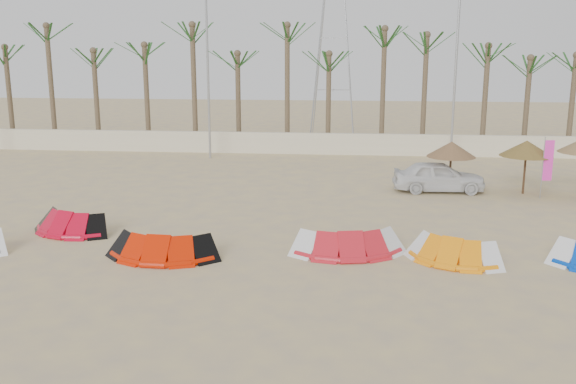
# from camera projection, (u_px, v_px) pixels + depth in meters

# --- Properties ---
(ground) EXTENTS (120.00, 120.00, 0.00)m
(ground) POSITION_uv_depth(u_px,v_px,m) (268.00, 285.00, 18.11)
(ground) COLOR tan
(ground) RESTS_ON ground
(boundary_wall) EXTENTS (60.00, 0.30, 1.30)m
(boundary_wall) POSITION_uv_depth(u_px,v_px,m) (313.00, 144.00, 39.29)
(boundary_wall) COLOR beige
(boundary_wall) RESTS_ON ground
(palm_line) EXTENTS (52.00, 4.00, 7.70)m
(palm_line) POSITION_uv_depth(u_px,v_px,m) (326.00, 47.00, 39.37)
(palm_line) COLOR brown
(palm_line) RESTS_ON ground
(lamp_b) EXTENTS (1.25, 0.14, 11.00)m
(lamp_b) POSITION_uv_depth(u_px,v_px,m) (208.00, 59.00, 36.75)
(lamp_b) COLOR #A5A8AD
(lamp_b) RESTS_ON ground
(lamp_c) EXTENTS (1.25, 0.14, 11.00)m
(lamp_c) POSITION_uv_depth(u_px,v_px,m) (457.00, 60.00, 35.43)
(lamp_c) COLOR #A5A8AD
(lamp_c) RESTS_ON ground
(pylon) EXTENTS (3.00, 3.00, 14.00)m
(pylon) POSITION_uv_depth(u_px,v_px,m) (332.00, 140.00, 45.16)
(pylon) COLOR #A5A8AD
(pylon) RESTS_ON ground
(kite_red_left) EXTENTS (3.39, 2.29, 0.90)m
(kite_red_left) POSITION_uv_depth(u_px,v_px,m) (73.00, 220.00, 23.16)
(kite_red_left) COLOR red
(kite_red_left) RESTS_ON ground
(kite_red_mid) EXTENTS (3.57, 1.68, 0.90)m
(kite_red_mid) POSITION_uv_depth(u_px,v_px,m) (165.00, 243.00, 20.49)
(kite_red_mid) COLOR red
(kite_red_mid) RESTS_ON ground
(kite_red_right) EXTENTS (3.77, 2.08, 0.90)m
(kite_red_right) POSITION_uv_depth(u_px,v_px,m) (348.00, 239.00, 20.91)
(kite_red_right) COLOR red
(kite_red_right) RESTS_ON ground
(kite_orange) EXTENTS (3.40, 2.50, 0.90)m
(kite_orange) POSITION_uv_depth(u_px,v_px,m) (452.00, 247.00, 20.08)
(kite_orange) COLOR orange
(kite_orange) RESTS_ON ground
(parasol_left) EXTENTS (2.23, 2.23, 2.31)m
(parasol_left) POSITION_uv_depth(u_px,v_px,m) (451.00, 149.00, 29.07)
(parasol_left) COLOR #4C331E
(parasol_left) RESTS_ON ground
(parasol_mid) EXTENTS (2.35, 2.35, 2.43)m
(parasol_mid) POSITION_uv_depth(u_px,v_px,m) (527.00, 148.00, 28.58)
(parasol_mid) COLOR #4C331E
(parasol_mid) RESTS_ON ground
(flag_pink) EXTENTS (0.45, 0.06, 2.73)m
(flag_pink) POSITION_uv_depth(u_px,v_px,m) (547.00, 162.00, 27.76)
(flag_pink) COLOR #A5A8AD
(flag_pink) RESTS_ON ground
(car) EXTENTS (4.20, 1.83, 1.41)m
(car) POSITION_uv_depth(u_px,v_px,m) (439.00, 176.00, 29.32)
(car) COLOR silver
(car) RESTS_ON ground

